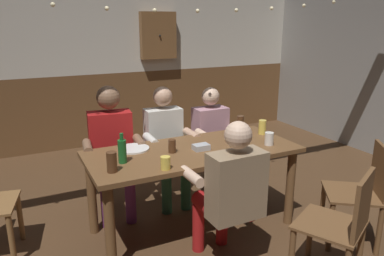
{
  "coord_description": "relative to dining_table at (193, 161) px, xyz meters",
  "views": [
    {
      "loc": [
        -1.39,
        -2.71,
        1.86
      ],
      "look_at": [
        0.0,
        0.12,
        0.96
      ],
      "focal_mm": 35.2,
      "sensor_mm": 36.0,
      "label": 1
    }
  ],
  "objects": [
    {
      "name": "ground_plane",
      "position": [
        0.0,
        -0.1,
        -0.66
      ],
      "size": [
        7.68,
        7.68,
        0.0
      ],
      "primitive_type": "plane",
      "color": "#4C331E"
    },
    {
      "name": "back_wall_upper",
      "position": [
        0.0,
        2.87,
        1.04
      ],
      "size": [
        6.4,
        0.12,
        1.21
      ],
      "primitive_type": "cube",
      "color": "beige"
    },
    {
      "name": "back_wall_wainscot",
      "position": [
        0.0,
        2.87,
        -0.11
      ],
      "size": [
        6.4,
        0.12,
        1.09
      ],
      "primitive_type": "cube",
      "color": "brown",
      "rests_on": "ground_plane"
    },
    {
      "name": "dining_table",
      "position": [
        0.0,
        0.0,
        0.0
      ],
      "size": [
        1.85,
        0.81,
        0.77
      ],
      "color": "brown",
      "rests_on": "ground_plane"
    },
    {
      "name": "person_0",
      "position": [
        -0.56,
        0.64,
        0.04
      ],
      "size": [
        0.58,
        0.56,
        1.27
      ],
      "rotation": [
        0.0,
        0.0,
        3.01
      ],
      "color": "#AD1919",
      "rests_on": "ground_plane"
    },
    {
      "name": "person_1",
      "position": [
        -0.0,
        0.63,
        0.01
      ],
      "size": [
        0.52,
        0.5,
        1.22
      ],
      "rotation": [
        0.0,
        0.0,
        3.11
      ],
      "color": "silver",
      "rests_on": "ground_plane"
    },
    {
      "name": "person_2",
      "position": [
        0.56,
        0.63,
        -0.01
      ],
      "size": [
        0.5,
        0.51,
        1.17
      ],
      "rotation": [
        0.0,
        0.0,
        3.14
      ],
      "color": "#B78493",
      "rests_on": "ground_plane"
    },
    {
      "name": "person_3",
      "position": [
        -0.0,
        -0.62,
        -0.0
      ],
      "size": [
        0.56,
        0.52,
        1.19
      ],
      "rotation": [
        0.0,
        0.0,
        0.02
      ],
      "color": "#997F60",
      "rests_on": "ground_plane"
    },
    {
      "name": "chair_empty_near_right",
      "position": [
        1.18,
        -0.83,
        -0.18
      ],
      "size": [
        0.61,
        0.61,
        0.88
      ],
      "rotation": [
        0.0,
        0.0,
        0.96
      ],
      "color": "brown",
      "rests_on": "ground_plane"
    },
    {
      "name": "chair_empty_far_end",
      "position": [
        0.6,
        -1.15,
        -0.18
      ],
      "size": [
        0.59,
        0.59,
        0.88
      ],
      "rotation": [
        0.0,
        0.0,
        0.48
      ],
      "color": "brown",
      "rests_on": "ground_plane"
    },
    {
      "name": "table_candle",
      "position": [
        0.69,
        0.19,
        0.15
      ],
      "size": [
        0.04,
        0.04,
        0.08
      ],
      "primitive_type": "cylinder",
      "color": "#F9E08C",
      "rests_on": "dining_table"
    },
    {
      "name": "condiment_caddy",
      "position": [
        0.06,
        -0.04,
        0.14
      ],
      "size": [
        0.14,
        0.1,
        0.05
      ],
      "primitive_type": "cube",
      "color": "#B2B7BC",
      "rests_on": "dining_table"
    },
    {
      "name": "plate_0",
      "position": [
        -0.47,
        0.23,
        0.12
      ],
      "size": [
        0.28,
        0.28,
        0.01
      ],
      "primitive_type": "cylinder",
      "color": "white",
      "rests_on": "dining_table"
    },
    {
      "name": "bottle_0",
      "position": [
        0.29,
        -0.26,
        0.21
      ],
      "size": [
        0.05,
        0.05,
        0.26
      ],
      "color": "red",
      "rests_on": "dining_table"
    },
    {
      "name": "bottle_1",
      "position": [
        -0.65,
        -0.04,
        0.21
      ],
      "size": [
        0.07,
        0.07,
        0.24
      ],
      "color": "#195923",
      "rests_on": "dining_table"
    },
    {
      "name": "pint_glass_0",
      "position": [
        -0.39,
        -0.32,
        0.16
      ],
      "size": [
        0.08,
        0.08,
        0.1
      ],
      "primitive_type": "cylinder",
      "color": "#E5C64C",
      "rests_on": "dining_table"
    },
    {
      "name": "pint_glass_1",
      "position": [
        0.82,
        0.12,
        0.18
      ],
      "size": [
        0.08,
        0.08,
        0.14
      ],
      "primitive_type": "cylinder",
      "color": "#E5C64C",
      "rests_on": "dining_table"
    },
    {
      "name": "pint_glass_2",
      "position": [
        0.68,
        -0.19,
        0.17
      ],
      "size": [
        0.08,
        0.08,
        0.12
      ],
      "primitive_type": "cylinder",
      "color": "white",
      "rests_on": "dining_table"
    },
    {
      "name": "pint_glass_3",
      "position": [
        0.7,
        0.32,
        0.19
      ],
      "size": [
        0.07,
        0.07,
        0.15
      ],
      "primitive_type": "cylinder",
      "color": "#4C2D19",
      "rests_on": "dining_table"
    },
    {
      "name": "pint_glass_4",
      "position": [
        -0.77,
        -0.19,
        0.19
      ],
      "size": [
        0.08,
        0.08,
        0.16
      ],
      "primitive_type": "cylinder",
      "color": "#4C2D19",
      "rests_on": "dining_table"
    },
    {
      "name": "pint_glass_5",
      "position": [
        -0.2,
        0.01,
        0.17
      ],
      "size": [
        0.06,
        0.06,
        0.12
      ],
      "primitive_type": "cylinder",
      "color": "#4C2D19",
      "rests_on": "dining_table"
    },
    {
      "name": "wall_dart_cabinet",
      "position": [
        0.75,
        2.74,
        0.98
      ],
      "size": [
        0.56,
        0.15,
        0.7
      ],
      "color": "brown"
    },
    {
      "name": "string_lights",
      "position": [
        -0.0,
        0.33,
        1.35
      ],
      "size": [
        4.52,
        0.04,
        0.2
      ],
      "color": "#F9EAB2"
    }
  ]
}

